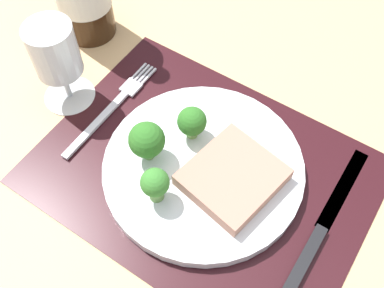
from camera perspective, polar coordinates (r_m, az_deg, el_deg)
The scene contains 10 objects.
ground_plane at distance 60.10cm, azimuth 1.37°, elevation -4.25°, with size 140.00×110.00×3.00cm, color tan.
placemat at distance 58.66cm, azimuth 1.40°, elevation -3.48°, with size 41.80×31.06×0.30cm, color black.
plate at distance 57.83cm, azimuth 1.42°, elevation -3.02°, with size 25.57×25.57×1.60cm, color silver.
steak at distance 55.53cm, azimuth 5.38°, elevation -3.82°, with size 10.07×10.83×2.01cm, color tan.
broccoli_near_fork at distance 57.13cm, azimuth -0.01°, elevation 2.81°, with size 3.79×3.79×4.95cm.
broccoli_front_edge at distance 52.36cm, azimuth -4.66°, elevation -5.03°, with size 3.45×3.45×5.28cm.
broccoli_back_left at distance 55.01cm, azimuth -5.71°, elevation 0.47°, with size 4.53×4.53×5.97cm.
fork at distance 64.86cm, azimuth -10.05°, elevation 4.56°, with size 2.40×19.20×0.50cm.
knife at distance 56.65cm, azimuth 15.79°, elevation -10.57°, with size 1.80×23.00×0.80cm.
wine_glass at distance 62.12cm, azimuth -16.80°, elevation 10.62°, with size 7.27×7.27×12.97cm.
Camera 1 is at (14.62, -24.74, 51.28)cm, focal length 42.39 mm.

